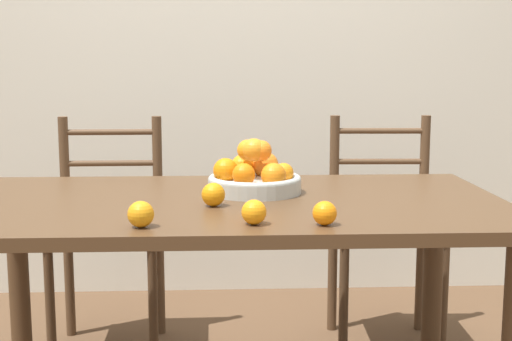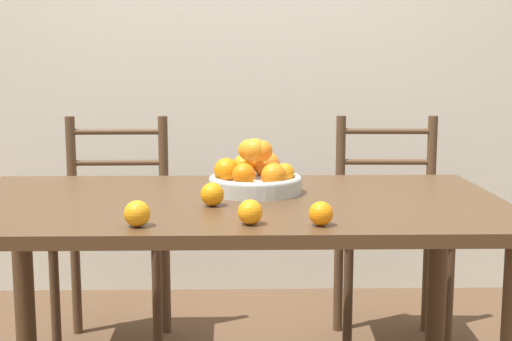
{
  "view_description": "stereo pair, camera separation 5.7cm",
  "coord_description": "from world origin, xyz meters",
  "px_view_note": "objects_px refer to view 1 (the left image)",
  "views": [
    {
      "loc": [
        -0.02,
        -2.04,
        1.16
      ],
      "look_at": [
        0.08,
        0.02,
        0.84
      ],
      "focal_mm": 50.0,
      "sensor_mm": 36.0,
      "label": 1
    },
    {
      "loc": [
        0.04,
        -2.04,
        1.16
      ],
      "look_at": [
        0.08,
        0.02,
        0.84
      ],
      "focal_mm": 50.0,
      "sensor_mm": 36.0,
      "label": 2
    }
  ],
  "objects_px": {
    "fruit_bowl": "(255,176)",
    "orange_loose_0": "(325,213)",
    "orange_loose_1": "(213,195)",
    "orange_loose_3": "(254,212)",
    "chair_left": "(108,235)",
    "chair_right": "(384,232)",
    "orange_loose_2": "(141,214)"
  },
  "relations": [
    {
      "from": "fruit_bowl",
      "to": "orange_loose_0",
      "type": "bearing_deg",
      "value": -71.15
    },
    {
      "from": "orange_loose_1",
      "to": "orange_loose_3",
      "type": "distance_m",
      "value": 0.25
    },
    {
      "from": "chair_left",
      "to": "chair_right",
      "type": "height_order",
      "value": "same"
    },
    {
      "from": "orange_loose_0",
      "to": "orange_loose_1",
      "type": "distance_m",
      "value": 0.37
    },
    {
      "from": "fruit_bowl",
      "to": "chair_left",
      "type": "bearing_deg",
      "value": 130.72
    },
    {
      "from": "orange_loose_0",
      "to": "orange_loose_3",
      "type": "distance_m",
      "value": 0.17
    },
    {
      "from": "orange_loose_3",
      "to": "chair_right",
      "type": "distance_m",
      "value": 1.26
    },
    {
      "from": "fruit_bowl",
      "to": "chair_right",
      "type": "xyz_separation_m",
      "value": [
        0.56,
        0.65,
        -0.34
      ]
    },
    {
      "from": "orange_loose_3",
      "to": "chair_right",
      "type": "bearing_deg",
      "value": 61.76
    },
    {
      "from": "fruit_bowl",
      "to": "chair_left",
      "type": "height_order",
      "value": "chair_left"
    },
    {
      "from": "orange_loose_2",
      "to": "fruit_bowl",
      "type": "bearing_deg",
      "value": 56.43
    },
    {
      "from": "chair_left",
      "to": "orange_loose_2",
      "type": "bearing_deg",
      "value": -77.56
    },
    {
      "from": "orange_loose_2",
      "to": "chair_right",
      "type": "bearing_deg",
      "value": 52.02
    },
    {
      "from": "orange_loose_1",
      "to": "orange_loose_2",
      "type": "relative_size",
      "value": 1.02
    },
    {
      "from": "orange_loose_3",
      "to": "chair_right",
      "type": "relative_size",
      "value": 0.07
    },
    {
      "from": "orange_loose_1",
      "to": "chair_right",
      "type": "xyz_separation_m",
      "value": [
        0.68,
        0.85,
        -0.32
      ]
    },
    {
      "from": "orange_loose_2",
      "to": "orange_loose_3",
      "type": "xyz_separation_m",
      "value": [
        0.28,
        0.02,
        -0.0
      ]
    },
    {
      "from": "orange_loose_2",
      "to": "orange_loose_3",
      "type": "height_order",
      "value": "orange_loose_2"
    },
    {
      "from": "chair_right",
      "to": "orange_loose_0",
      "type": "bearing_deg",
      "value": -108.31
    },
    {
      "from": "fruit_bowl",
      "to": "orange_loose_2",
      "type": "height_order",
      "value": "fruit_bowl"
    },
    {
      "from": "fruit_bowl",
      "to": "orange_loose_1",
      "type": "bearing_deg",
      "value": -121.55
    },
    {
      "from": "fruit_bowl",
      "to": "orange_loose_3",
      "type": "relative_size",
      "value": 4.58
    },
    {
      "from": "orange_loose_1",
      "to": "orange_loose_3",
      "type": "height_order",
      "value": "orange_loose_1"
    },
    {
      "from": "orange_loose_0",
      "to": "orange_loose_3",
      "type": "xyz_separation_m",
      "value": [
        -0.17,
        0.02,
        0.0
      ]
    },
    {
      "from": "fruit_bowl",
      "to": "orange_loose_2",
      "type": "bearing_deg",
      "value": -123.57
    },
    {
      "from": "chair_right",
      "to": "fruit_bowl",
      "type": "bearing_deg",
      "value": -128.73
    },
    {
      "from": "orange_loose_0",
      "to": "chair_right",
      "type": "distance_m",
      "value": 1.21
    },
    {
      "from": "orange_loose_0",
      "to": "orange_loose_2",
      "type": "distance_m",
      "value": 0.45
    },
    {
      "from": "orange_loose_0",
      "to": "chair_right",
      "type": "xyz_separation_m",
      "value": [
        0.4,
        1.09,
        -0.32
      ]
    },
    {
      "from": "orange_loose_1",
      "to": "orange_loose_3",
      "type": "relative_size",
      "value": 1.06
    },
    {
      "from": "orange_loose_1",
      "to": "orange_loose_2",
      "type": "bearing_deg",
      "value": -125.17
    },
    {
      "from": "fruit_bowl",
      "to": "chair_left",
      "type": "xyz_separation_m",
      "value": [
        -0.56,
        0.65,
        -0.34
      ]
    }
  ]
}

